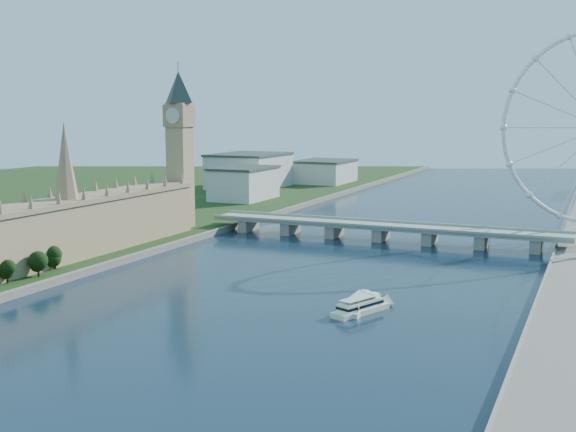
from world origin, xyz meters
The scene contains 6 objects.
parliament_range centered at (-128.00, 170.00, 18.48)m, with size 24.00×200.00×70.00m.
big_ben centered at (-128.00, 278.00, 66.57)m, with size 20.02×20.02×110.00m.
westminster_bridge centered at (0.00, 300.00, 6.63)m, with size 220.00×22.00×9.50m.
city_skyline centered at (39.22, 560.08, 16.96)m, with size 505.00×280.00×32.00m.
tour_boat_near centered at (36.64, 144.34, 0.00)m, with size 7.27×28.53×6.29m, color beige, non-canonical shape.
tour_boat_far centered at (38.41, 140.78, 0.00)m, with size 7.67×30.01×6.63m, color #EDEDCA, non-canonical shape.
Camera 1 is at (121.52, -118.96, 77.03)m, focal length 45.00 mm.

